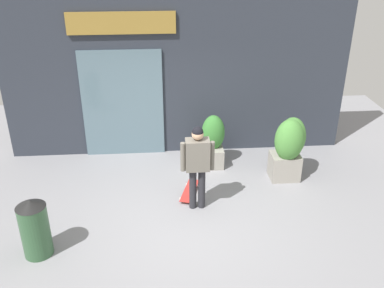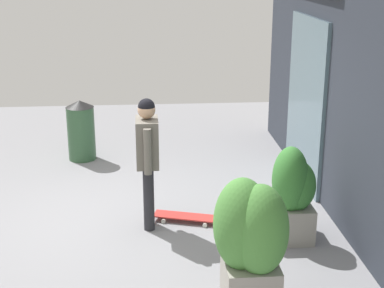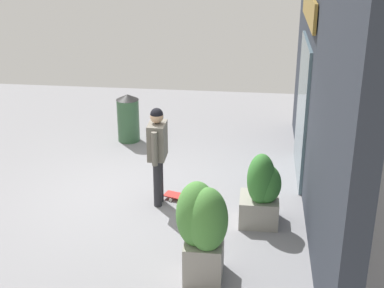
{
  "view_description": "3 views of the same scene",
  "coord_description": "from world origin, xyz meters",
  "px_view_note": "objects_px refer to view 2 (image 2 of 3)",
  "views": [
    {
      "loc": [
        -0.39,
        -6.15,
        4.52
      ],
      "look_at": [
        0.17,
        0.9,
        1.03
      ],
      "focal_mm": 39.95,
      "sensor_mm": 36.0,
      "label": 1
    },
    {
      "loc": [
        6.63,
        0.39,
        3.13
      ],
      "look_at": [
        0.17,
        0.9,
        1.03
      ],
      "focal_mm": 53.53,
      "sensor_mm": 36.0,
      "label": 2
    },
    {
      "loc": [
        8.12,
        1.85,
        4.33
      ],
      "look_at": [
        0.17,
        0.9,
        1.03
      ],
      "focal_mm": 52.7,
      "sensor_mm": 36.0,
      "label": 3
    }
  ],
  "objects_px": {
    "planter_box_left": "(290,195)",
    "planter_box_right": "(250,241)",
    "skateboarder": "(148,151)",
    "trash_bin": "(81,130)",
    "skateboard": "(186,217)"
  },
  "relations": [
    {
      "from": "planter_box_left",
      "to": "planter_box_right",
      "type": "xyz_separation_m",
      "value": [
        1.46,
        -0.73,
        0.2
      ]
    },
    {
      "from": "planter_box_left",
      "to": "planter_box_right",
      "type": "relative_size",
      "value": 0.86
    },
    {
      "from": "skateboard",
      "to": "planter_box_left",
      "type": "distance_m",
      "value": 1.38
    },
    {
      "from": "skateboard",
      "to": "planter_box_left",
      "type": "bearing_deg",
      "value": -8.79
    },
    {
      "from": "planter_box_right",
      "to": "trash_bin",
      "type": "distance_m",
      "value": 4.92
    },
    {
      "from": "planter_box_left",
      "to": "trash_bin",
      "type": "bearing_deg",
      "value": -138.57
    },
    {
      "from": "skateboarder",
      "to": "planter_box_left",
      "type": "height_order",
      "value": "skateboarder"
    },
    {
      "from": "skateboarder",
      "to": "trash_bin",
      "type": "xyz_separation_m",
      "value": [
        -2.59,
        -1.07,
        -0.48
      ]
    },
    {
      "from": "planter_box_left",
      "to": "skateboarder",
      "type": "bearing_deg",
      "value": -105.75
    },
    {
      "from": "skateboard",
      "to": "trash_bin",
      "type": "xyz_separation_m",
      "value": [
        -2.49,
        -1.53,
        0.43
      ]
    },
    {
      "from": "skateboard",
      "to": "planter_box_left",
      "type": "xyz_separation_m",
      "value": [
        0.56,
        1.16,
        0.49
      ]
    },
    {
      "from": "skateboard",
      "to": "planter_box_right",
      "type": "relative_size",
      "value": 0.63
    },
    {
      "from": "skateboard",
      "to": "trash_bin",
      "type": "height_order",
      "value": "trash_bin"
    },
    {
      "from": "planter_box_right",
      "to": "skateboard",
      "type": "bearing_deg",
      "value": -167.94
    },
    {
      "from": "skateboarder",
      "to": "skateboard",
      "type": "xyz_separation_m",
      "value": [
        -0.11,
        0.46,
        -0.92
      ]
    }
  ]
}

